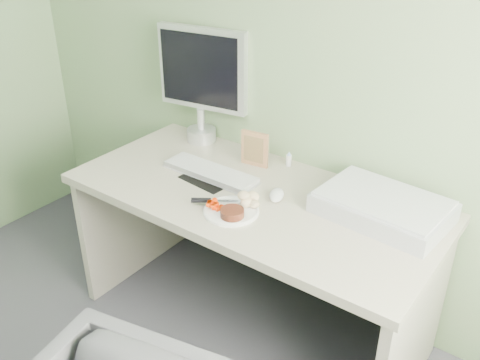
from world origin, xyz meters
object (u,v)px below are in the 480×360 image
Objects in this scene: desk at (252,229)px; monitor at (202,79)px; plate at (231,211)px; scanner at (382,208)px.

monitor is (-0.53, 0.32, 0.50)m from desk.
desk is at bearing -39.43° from monitor.
desk is 0.79m from monitor.
monitor reaches higher than desk.
plate is at bearing -50.38° from monitor.
plate is 0.45× the size of scanner.
desk is 0.26m from plate.
monitor is at bearing 138.13° from plate.
monitor reaches higher than plate.
scanner reaches higher than plate.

